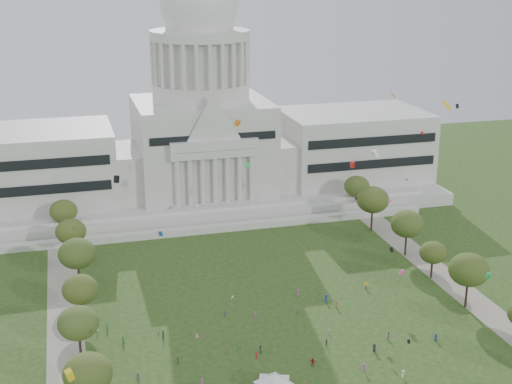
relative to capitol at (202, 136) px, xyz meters
The scene contains 26 objects.
ground 115.76m from the capitol, 90.00° to the right, with size 400.00×400.00×0.00m, color #284318.
capitol is the anchor object (origin of this frame).
path_left 98.93m from the capitol, 119.87° to the right, with size 8.00×160.00×0.04m, color gray.
path_right 98.93m from the capitol, 60.13° to the right, with size 8.00×160.00×0.04m, color gray.
row_tree_l_1 125.32m from the capitol, 110.71° to the right, with size 8.86×8.86×12.59m.
row_tree_l_2 107.19m from the capitol, 115.07° to the right, with size 8.42×8.42×11.97m.
row_tree_r_2 106.56m from the capitol, 65.33° to the right, with size 9.55×9.55×13.58m.
row_tree_l_3 92.14m from the capitol, 118.96° to the right, with size 8.12×8.12×11.55m.
row_tree_r_3 91.98m from the capitol, 60.70° to the right, with size 7.01×7.01×9.98m.
row_tree_l_4 76.50m from the capitol, 125.78° to the right, with size 9.29×9.29×13.21m.
row_tree_r_4 78.81m from the capitol, 54.84° to the right, with size 9.19×9.19×13.06m.
row_tree_l_5 63.64m from the capitol, 136.72° to the right, with size 8.33×8.33×11.85m.
row_tree_r_5 62.67m from the capitol, 44.94° to the right, with size 9.82×9.82×13.96m.
row_tree_l_6 54.69m from the capitol, 152.45° to the right, with size 8.19×8.19×11.64m.
row_tree_r_6 54.32m from the capitol, 28.99° to the right, with size 8.42×8.42×11.97m.
event_tent 120.49m from the capitol, 94.93° to the right, with size 10.33×10.33×4.48m.
person_0 114.47m from the capitol, 74.77° to the right, with size 0.77×0.50×1.58m, color navy.
person_2 109.44m from the capitol, 79.31° to the right, with size 0.88×0.54×1.80m, color #994C8C.
person_3 118.08m from the capitol, 85.28° to the right, with size 1.28×0.66×1.99m, color #994C8C.
person_4 106.64m from the capitol, 86.78° to the right, with size 0.92×0.50×1.57m, color #4C4C51.
person_5 113.08m from the capitol, 89.82° to the right, with size 1.63×0.64×1.76m, color #B21E1E.
person_8 105.93m from the capitol, 94.78° to the right, with size 0.89×0.55×1.83m, color #4C4C51.
person_9 122.96m from the capitol, 82.38° to the right, with size 1.17×0.60×1.81m, color silver.
person_10 101.98m from the capitol, 85.27° to the right, with size 0.87×0.47×1.48m, color silver.
distant_crowd 102.12m from the capitol, 97.19° to the right, with size 66.79×40.06×1.92m.
kite_swarm 105.73m from the capitol, 88.59° to the right, with size 88.30×93.45×55.27m.
Camera 1 is at (-44.34, -116.89, 78.41)m, focal length 50.00 mm.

